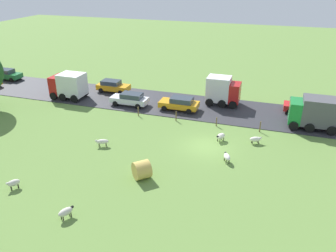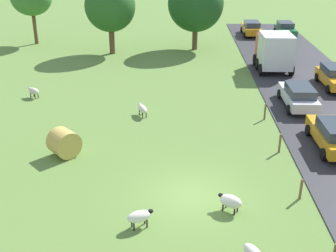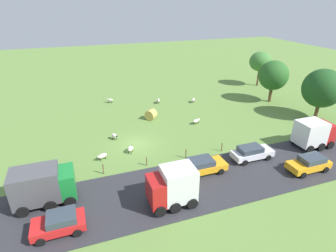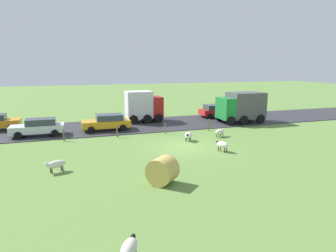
% 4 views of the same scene
% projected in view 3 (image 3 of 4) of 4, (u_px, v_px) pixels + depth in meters
% --- Properties ---
extents(ground_plane, '(160.00, 160.00, 0.00)m').
position_uv_depth(ground_plane, '(137.00, 144.00, 32.96)').
color(ground_plane, olive).
extents(road_strip, '(8.00, 80.00, 0.06)m').
position_uv_depth(road_strip, '(161.00, 191.00, 24.86)').
color(road_strip, '#2D2D33').
rests_on(road_strip, ground_plane).
extents(sheep_0, '(1.03, 0.93, 0.75)m').
position_uv_depth(sheep_0, '(193.00, 100.00, 45.90)').
color(sheep_0, beige).
rests_on(sheep_0, ground_plane).
extents(sheep_1, '(0.87, 1.30, 0.73)m').
position_uv_depth(sheep_1, '(196.00, 121.00, 38.05)').
color(sheep_1, silver).
rests_on(sheep_1, ground_plane).
extents(sheep_2, '(1.13, 0.99, 0.78)m').
position_uv_depth(sheep_2, '(130.00, 148.00, 31.02)').
color(sheep_2, silver).
rests_on(sheep_2, ground_plane).
extents(sheep_3, '(0.89, 1.21, 0.71)m').
position_uv_depth(sheep_3, '(102.00, 156.00, 29.64)').
color(sheep_3, silver).
rests_on(sheep_3, ground_plane).
extents(sheep_4, '(1.15, 0.87, 0.77)m').
position_uv_depth(sheep_4, '(115.00, 136.00, 33.86)').
color(sheep_4, white).
rests_on(sheep_4, ground_plane).
extents(sheep_5, '(1.19, 0.91, 0.76)m').
position_uv_depth(sheep_5, '(158.00, 100.00, 45.59)').
color(sheep_5, beige).
rests_on(sheep_5, ground_plane).
extents(sheep_6, '(0.93, 1.16, 0.77)m').
position_uv_depth(sheep_6, '(110.00, 100.00, 45.73)').
color(sheep_6, beige).
rests_on(sheep_6, ground_plane).
extents(hay_bale_0, '(1.93, 1.92, 1.48)m').
position_uv_depth(hay_bale_0, '(151.00, 115.00, 39.45)').
color(hay_bale_0, tan).
rests_on(hay_bale_0, ground_plane).
extents(tree_0, '(4.21, 4.21, 6.72)m').
position_uv_depth(tree_0, '(260.00, 62.00, 53.10)').
color(tree_0, brown).
rests_on(tree_0, ground_plane).
extents(tree_1, '(4.78, 4.78, 6.96)m').
position_uv_depth(tree_1, '(274.00, 76.00, 44.67)').
color(tree_1, brown).
rests_on(tree_1, ground_plane).
extents(tree_2, '(5.46, 5.46, 7.28)m').
position_uv_depth(tree_2, '(322.00, 88.00, 38.29)').
color(tree_2, brown).
rests_on(tree_2, ground_plane).
extents(fence_post_0, '(0.12, 0.12, 1.16)m').
position_uv_depth(fence_post_0, '(103.00, 169.00, 27.19)').
color(fence_post_0, brown).
rests_on(fence_post_0, ground_plane).
extents(fence_post_1, '(0.12, 0.12, 1.01)m').
position_uv_depth(fence_post_1, '(147.00, 161.00, 28.57)').
color(fence_post_1, brown).
rests_on(fence_post_1, ground_plane).
extents(fence_post_2, '(0.12, 0.12, 1.09)m').
position_uv_depth(fence_post_2, '(186.00, 154.00, 29.90)').
color(fence_post_2, brown).
rests_on(fence_post_2, ground_plane).
extents(fence_post_3, '(0.12, 0.12, 1.07)m').
position_uv_depth(fence_post_3, '(222.00, 147.00, 31.26)').
color(fence_post_3, brown).
rests_on(fence_post_3, ground_plane).
extents(truck_0, '(2.60, 3.96, 3.42)m').
position_uv_depth(truck_0, '(173.00, 186.00, 22.68)').
color(truck_0, '#B21919').
rests_on(truck_0, road_strip).
extents(truck_1, '(2.86, 4.99, 3.30)m').
position_uv_depth(truck_1, '(43.00, 185.00, 22.83)').
color(truck_1, '#197F33').
rests_on(truck_1, road_strip).
extents(truck_2, '(2.80, 4.24, 3.23)m').
position_uv_depth(truck_2, '(314.00, 133.00, 31.75)').
color(truck_2, '#B21919').
rests_on(truck_2, road_strip).
extents(car_1, '(2.01, 4.57, 1.54)m').
position_uv_depth(car_1, '(252.00, 152.00, 29.55)').
color(car_1, silver).
rests_on(car_1, road_strip).
extents(car_3, '(2.21, 4.59, 1.54)m').
position_uv_depth(car_3, '(203.00, 165.00, 27.27)').
color(car_3, orange).
rests_on(car_3, road_strip).
extents(car_4, '(2.05, 4.38, 1.57)m').
position_uv_depth(car_4, '(309.00, 163.00, 27.56)').
color(car_4, orange).
rests_on(car_4, road_strip).
extents(car_6, '(2.17, 3.87, 1.54)m').
position_uv_depth(car_6, '(60.00, 223.00, 20.30)').
color(car_6, red).
rests_on(car_6, road_strip).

